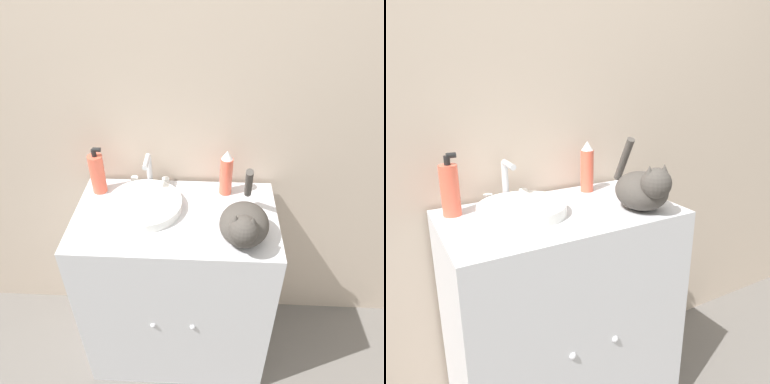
{
  "view_description": "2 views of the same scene",
  "coord_description": "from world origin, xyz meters",
  "views": [
    {
      "loc": [
        0.12,
        -0.88,
        1.83
      ],
      "look_at": [
        0.07,
        0.21,
        1.01
      ],
      "focal_mm": 35.0,
      "sensor_mm": 36.0,
      "label": 1
    },
    {
      "loc": [
        -0.54,
        -0.85,
        1.32
      ],
      "look_at": [
        0.05,
        0.2,
        0.95
      ],
      "focal_mm": 35.0,
      "sensor_mm": 36.0,
      "label": 2
    }
  ],
  "objects": [
    {
      "name": "soap_bottle",
      "position": [
        -0.33,
        0.38,
        0.97
      ],
      "size": [
        0.06,
        0.06,
        0.21
      ],
      "color": "#EF6047",
      "rests_on": "vanity_cabinet"
    },
    {
      "name": "vanity_cabinet",
      "position": [
        0.0,
        0.23,
        0.44
      ],
      "size": [
        0.8,
        0.48,
        0.88
      ],
      "color": "silver",
      "rests_on": "ground_plane"
    },
    {
      "name": "cat",
      "position": [
        0.26,
        0.11,
        0.95
      ],
      "size": [
        0.2,
        0.34,
        0.24
      ],
      "rotation": [
        0.0,
        0.0,
        -1.71
      ],
      "color": "#47423D",
      "rests_on": "vanity_cabinet"
    },
    {
      "name": "faucet",
      "position": [
        -0.13,
        0.42,
        0.95
      ],
      "size": [
        0.17,
        0.11,
        0.16
      ],
      "color": "silver",
      "rests_on": "vanity_cabinet"
    },
    {
      "name": "wall_back",
      "position": [
        0.0,
        0.51,
        1.25
      ],
      "size": [
        6.0,
        0.05,
        2.5
      ],
      "color": "#C6B29E",
      "rests_on": "ground_plane"
    },
    {
      "name": "sink_basin",
      "position": [
        -0.13,
        0.27,
        0.89
      ],
      "size": [
        0.3,
        0.3,
        0.04
      ],
      "color": "white",
      "rests_on": "vanity_cabinet"
    },
    {
      "name": "spray_bottle",
      "position": [
        0.2,
        0.39,
        0.97
      ],
      "size": [
        0.05,
        0.05,
        0.2
      ],
      "color": "#EF6047",
      "rests_on": "vanity_cabinet"
    }
  ]
}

